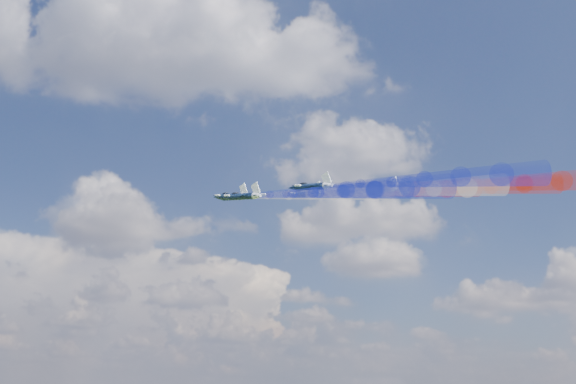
{
  "coord_description": "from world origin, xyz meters",
  "views": [
    {
      "loc": [
        1.34,
        -166.17,
        126.85
      ],
      "look_at": [
        7.71,
        -13.8,
        171.38
      ],
      "focal_mm": 42.91,
      "sensor_mm": 36.0,
      "label": 1
    }
  ],
  "objects": [
    {
      "name": "trail_inner_right",
      "position": [
        30.14,
        -21.21,
        169.75
      ],
      "size": [
        32.14,
        35.21,
        12.09
      ],
      "primitive_type": null,
      "rotation": [
        0.17,
        -0.21,
        0.71
      ],
      "color": "red"
    },
    {
      "name": "jet_rear_left",
      "position": [
        11.49,
        -34.53,
        166.51
      ],
      "size": [
        16.05,
        16.42,
        7.46
      ],
      "primitive_type": null,
      "rotation": [
        0.17,
        -0.21,
        0.71
      ],
      "color": "black"
    },
    {
      "name": "jet_outer_left",
      "position": [
        -2.35,
        -31.67,
        165.11
      ],
      "size": [
        16.05,
        16.42,
        7.46
      ],
      "primitive_type": null,
      "rotation": [
        0.17,
        -0.21,
        0.71
      ],
      "color": "black"
    },
    {
      "name": "trail_outer_right",
      "position": [
        44.4,
        -26.27,
        169.07
      ],
      "size": [
        32.14,
        35.21,
        12.09
      ],
      "primitive_type": null,
      "rotation": [
        0.17,
        -0.21,
        0.71
      ],
      "color": "red"
    },
    {
      "name": "jet_lead",
      "position": [
        -5.52,
        -0.35,
        173.68
      ],
      "size": [
        16.05,
        16.42,
        7.46
      ],
      "primitive_type": null,
      "rotation": [
        0.17,
        -0.21,
        0.71
      ],
      "color": "black"
    },
    {
      "name": "trail_center_third",
      "position": [
        29.44,
        -37.4,
        165.28
      ],
      "size": [
        32.14,
        35.21,
        12.09
      ],
      "primitive_type": null,
      "rotation": [
        0.17,
        -0.21,
        0.71
      ],
      "color": "white"
    },
    {
      "name": "jet_inner_right",
      "position": [
        12.03,
        -1.44,
        174.25
      ],
      "size": [
        16.05,
        16.42,
        7.46
      ],
      "primitive_type": null,
      "rotation": [
        0.17,
        -0.21,
        0.71
      ],
      "color": "black"
    },
    {
      "name": "jet_center_third",
      "position": [
        11.33,
        -17.63,
        169.78
      ],
      "size": [
        16.05,
        16.42,
        7.46
      ],
      "primitive_type": null,
      "rotation": [
        0.17,
        -0.21,
        0.71
      ],
      "color": "black"
    },
    {
      "name": "trail_rear_right",
      "position": [
        45.94,
        -39.94,
        165.77
      ],
      "size": [
        32.14,
        35.21,
        12.09
      ],
      "primitive_type": null,
      "rotation": [
        0.17,
        -0.21,
        0.71
      ],
      "color": "red"
    },
    {
      "name": "trail_lead",
      "position": [
        12.59,
        -20.11,
        169.18
      ],
      "size": [
        32.14,
        35.21,
        12.09
      ],
      "primitive_type": null,
      "rotation": [
        0.17,
        -0.21,
        0.71
      ],
      "color": "white"
    },
    {
      "name": "trail_inner_left",
      "position": [
        12.91,
        -35.53,
        165.17
      ],
      "size": [
        32.14,
        35.21,
        12.09
      ],
      "primitive_type": null,
      "rotation": [
        0.17,
        -0.21,
        0.71
      ],
      "color": "#1824D1"
    },
    {
      "name": "jet_rear_right",
      "position": [
        27.83,
        -20.18,
        170.27
      ],
      "size": [
        16.05,
        16.42,
        7.46
      ],
      "primitive_type": null,
      "rotation": [
        0.17,
        -0.21,
        0.71
      ],
      "color": "black"
    },
    {
      "name": "trail_outer_left",
      "position": [
        15.76,
        -51.43,
        160.61
      ],
      "size": [
        32.14,
        35.21,
        12.09
      ],
      "primitive_type": null,
      "rotation": [
        0.17,
        -0.21,
        0.71
      ],
      "color": "#1824D1"
    },
    {
      "name": "jet_inner_left",
      "position": [
        -5.2,
        -15.76,
        169.67
      ],
      "size": [
        16.05,
        16.42,
        7.46
      ],
      "primitive_type": null,
      "rotation": [
        0.17,
        -0.21,
        0.71
      ],
      "color": "black"
    },
    {
      "name": "jet_outer_right",
      "position": [
        26.29,
        -6.51,
        173.57
      ],
      "size": [
        16.05,
        16.42,
        7.46
      ],
      "primitive_type": null,
      "rotation": [
        0.17,
        -0.21,
        0.71
      ],
      "color": "black"
    },
    {
      "name": "trail_rear_left",
      "position": [
        29.6,
        -54.3,
        162.01
      ],
      "size": [
        32.14,
        35.21,
        12.09
      ],
      "primitive_type": null,
      "rotation": [
        0.17,
        -0.21,
        0.71
      ],
      "color": "#1824D1"
    }
  ]
}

